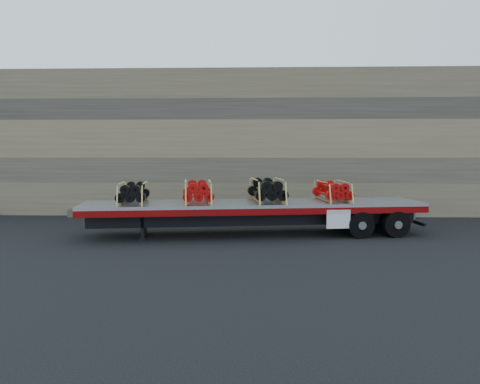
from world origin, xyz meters
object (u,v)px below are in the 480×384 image
at_px(bundle_midfront, 198,192).
at_px(bundle_rear, 332,191).
at_px(bundle_front, 133,193).
at_px(bundle_midrear, 267,191).
at_px(trailer, 253,218).

bearing_deg(bundle_midfront, bundle_rear, 0.00).
xyz_separation_m(bundle_front, bundle_rear, (7.27, 1.08, -0.00)).
bearing_deg(bundle_midrear, trailer, -180.00).
relative_size(trailer, bundle_midrear, 5.43).
xyz_separation_m(trailer, bundle_front, (-4.31, -0.64, 0.98)).
height_order(bundle_front, bundle_midrear, bundle_midrear).
relative_size(trailer, bundle_rear, 6.23).
bearing_deg(bundle_front, bundle_rear, -0.00).
xyz_separation_m(bundle_midfront, bundle_midrear, (2.52, 0.37, 0.03)).
bearing_deg(bundle_front, bundle_midrear, -0.00).
bearing_deg(bundle_rear, bundle_front, 180.00).
bearing_deg(bundle_midrear, bundle_midfront, 180.00).
height_order(trailer, bundle_front, bundle_front).
relative_size(bundle_front, bundle_midfront, 0.94).
distance_m(bundle_midrear, bundle_rear, 2.50).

